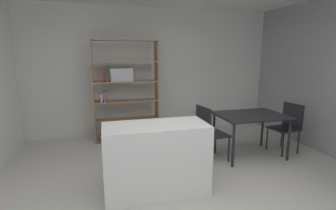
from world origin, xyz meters
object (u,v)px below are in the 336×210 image
(kitchen_island, at_px, (156,158))
(dining_chair_window_side, at_px, (288,123))
(open_bookshelf, at_px, (122,90))
(dining_chair_island_side, at_px, (208,129))
(dining_table, at_px, (251,119))

(kitchen_island, bearing_deg, dining_chair_window_side, 16.07)
(open_bookshelf, bearing_deg, dining_chair_window_side, -26.51)
(kitchen_island, relative_size, dining_chair_island_side, 1.42)
(dining_chair_window_side, bearing_deg, open_bookshelf, -123.98)
(open_bookshelf, relative_size, dining_chair_island_side, 2.20)
(open_bookshelf, relative_size, dining_chair_window_side, 2.30)
(dining_table, relative_size, dining_chair_window_side, 1.29)
(open_bookshelf, distance_m, dining_chair_island_side, 2.01)
(kitchen_island, bearing_deg, dining_chair_island_side, 35.00)
(kitchen_island, height_order, dining_table, kitchen_island)
(kitchen_island, relative_size, dining_chair_window_side, 1.48)
(open_bookshelf, bearing_deg, kitchen_island, -83.75)
(open_bookshelf, xyz_separation_m, dining_chair_window_side, (2.88, -1.44, -0.53))
(dining_chair_window_side, relative_size, dining_chair_island_side, 0.96)
(open_bookshelf, distance_m, dining_table, 2.57)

